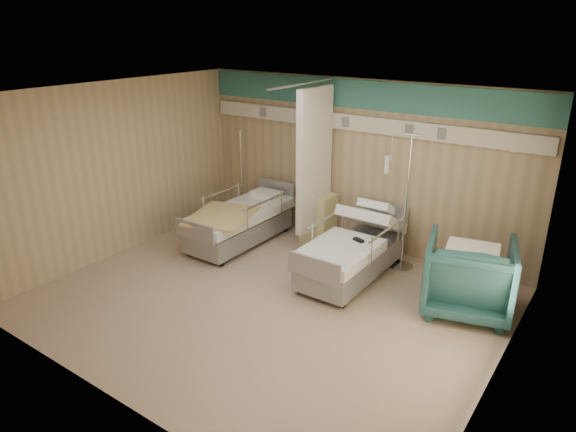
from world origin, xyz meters
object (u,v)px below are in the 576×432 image
(bed_right, at_px, (352,257))
(iv_stand_left, at_px, (242,202))
(iv_stand_right, at_px, (403,242))
(visitor_armchair, at_px, (468,276))
(bed_left, at_px, (240,226))
(bedside_cabinet, at_px, (319,217))

(bed_right, distance_m, iv_stand_left, 3.02)
(bed_right, relative_size, iv_stand_right, 1.02)
(iv_stand_right, bearing_deg, visitor_armchair, -30.22)
(iv_stand_right, xyz_separation_m, iv_stand_left, (-3.39, 0.18, -0.07))
(bed_left, bearing_deg, visitor_armchair, 0.09)
(bed_left, distance_m, visitor_armchair, 3.92)
(bed_left, relative_size, bedside_cabinet, 2.54)
(iv_stand_left, bearing_deg, visitor_armchair, -10.97)
(iv_stand_right, distance_m, iv_stand_left, 3.39)
(bed_left, relative_size, iv_stand_right, 1.02)
(bed_right, xyz_separation_m, iv_stand_left, (-2.89, 0.90, 0.05))
(iv_stand_right, relative_size, iv_stand_left, 1.19)
(iv_stand_left, bearing_deg, iv_stand_right, -3.10)
(bedside_cabinet, relative_size, visitor_armchair, 0.76)
(visitor_armchair, bearing_deg, iv_stand_right, -45.46)
(bed_right, relative_size, visitor_armchair, 1.93)
(iv_stand_right, bearing_deg, bedside_cabinet, 173.63)
(bedside_cabinet, bearing_deg, visitor_armchair, -17.31)
(bed_right, height_order, bed_left, same)
(bedside_cabinet, bearing_deg, iv_stand_left, -179.97)
(bed_left, bearing_deg, iv_stand_right, 14.85)
(bed_right, bearing_deg, bedside_cabinet, 141.95)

